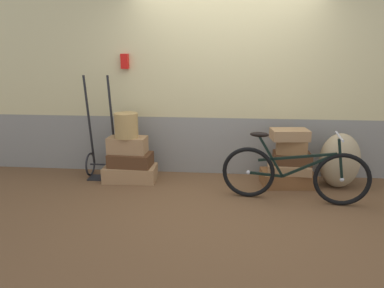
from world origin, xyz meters
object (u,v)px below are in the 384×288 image
(suitcase_1, at_px, (131,160))
(suitcase_5, at_px, (292,158))
(suitcase_4, at_px, (289,168))
(suitcase_6, at_px, (291,146))
(burlap_sack, at_px, (340,161))
(suitcase_2, at_px, (128,145))
(suitcase_7, at_px, (290,135))
(suitcase_0, at_px, (130,173))
(wicker_basket, at_px, (126,125))
(bicycle, at_px, (293,174))
(luggage_trolley, at_px, (102,155))
(suitcase_3, at_px, (287,178))

(suitcase_1, xyz_separation_m, suitcase_5, (2.16, 0.03, 0.08))
(suitcase_4, bearing_deg, suitcase_5, 50.21)
(suitcase_6, bearing_deg, burlap_sack, 5.46)
(suitcase_2, distance_m, suitcase_7, 2.15)
(suitcase_0, bearing_deg, suitcase_5, -0.93)
(suitcase_0, xyz_separation_m, suitcase_5, (2.16, 0.03, 0.27))
(suitcase_6, relative_size, burlap_sack, 0.53)
(suitcase_4, bearing_deg, burlap_sack, 8.00)
(suitcase_0, distance_m, burlap_sack, 2.78)
(suitcase_7, bearing_deg, suitcase_5, 24.58)
(suitcase_5, xyz_separation_m, suitcase_7, (-0.06, -0.03, 0.32))
(suitcase_0, bearing_deg, burlap_sack, -1.30)
(suitcase_2, height_order, suitcase_6, suitcase_6)
(suitcase_6, distance_m, burlap_sack, 0.65)
(suitcase_2, relative_size, suitcase_7, 1.11)
(suitcase_6, relative_size, wicker_basket, 1.16)
(suitcase_6, height_order, suitcase_7, suitcase_7)
(suitcase_2, height_order, suitcase_4, suitcase_2)
(suitcase_4, xyz_separation_m, burlap_sack, (0.64, 0.03, 0.11))
(suitcase_0, bearing_deg, wicker_basket, 147.48)
(suitcase_2, xyz_separation_m, suitcase_4, (2.16, -0.04, -0.25))
(suitcase_0, height_order, suitcase_2, suitcase_2)
(wicker_basket, height_order, bicycle, wicker_basket)
(suitcase_5, height_order, wicker_basket, wicker_basket)
(suitcase_4, bearing_deg, wicker_basket, -174.97)
(suitcase_4, distance_m, luggage_trolley, 2.56)
(suitcase_5, relative_size, suitcase_7, 1.03)
(suitcase_7, xyz_separation_m, luggage_trolley, (-2.53, 0.13, -0.38))
(bicycle, bearing_deg, burlap_sack, 37.02)
(burlap_sack, bearing_deg, suitcase_7, -177.90)
(suitcase_1, relative_size, suitcase_3, 0.85)
(suitcase_0, bearing_deg, suitcase_1, 18.31)
(suitcase_3, distance_m, wicker_basket, 2.26)
(suitcase_3, relative_size, suitcase_6, 1.77)
(suitcase_1, distance_m, suitcase_5, 2.16)
(suitcase_3, distance_m, bicycle, 0.57)
(suitcase_6, xyz_separation_m, suitcase_7, (-0.04, -0.03, 0.16))
(suitcase_1, height_order, suitcase_4, suitcase_1)
(burlap_sack, bearing_deg, wicker_basket, -179.95)
(wicker_basket, height_order, burlap_sack, wicker_basket)
(suitcase_2, xyz_separation_m, luggage_trolley, (-0.40, 0.10, -0.19))
(suitcase_3, bearing_deg, wicker_basket, 175.05)
(luggage_trolley, bearing_deg, suitcase_3, -2.48)
(burlap_sack, bearing_deg, suitcase_4, -177.65)
(suitcase_2, xyz_separation_m, bicycle, (2.12, -0.52, -0.16))
(suitcase_0, relative_size, suitcase_2, 1.37)
(suitcase_5, relative_size, suitcase_6, 1.25)
(suitcase_1, distance_m, bicycle, 2.14)
(suitcase_2, relative_size, suitcase_5, 1.08)
(luggage_trolley, relative_size, bicycle, 0.85)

